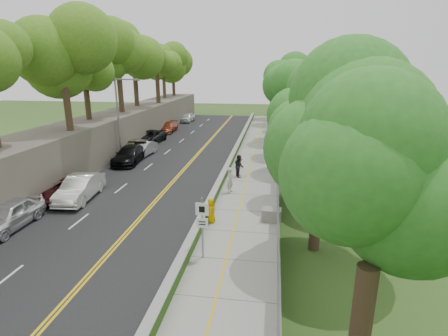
{
  "coord_description": "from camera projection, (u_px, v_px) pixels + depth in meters",
  "views": [
    {
      "loc": [
        4.23,
        -17.85,
        9.03
      ],
      "look_at": [
        0.5,
        8.0,
        1.4
      ],
      "focal_mm": 28.0,
      "sensor_mm": 36.0,
      "label": 1
    }
  ],
  "objects": [
    {
      "name": "jersey_barrier",
      "position": [
        232.0,
        159.0,
        34.2
      ],
      "size": [
        0.42,
        66.0,
        0.6
      ],
      "primitive_type": "cube",
      "color": "#5BCF16",
      "rests_on": "ground"
    },
    {
      "name": "car_6",
      "position": [
        150.0,
        137.0,
        42.33
      ],
      "size": [
        2.8,
        5.56,
        1.51
      ],
      "primitive_type": "imported",
      "rotation": [
        0.0,
        0.0,
        -0.06
      ],
      "color": "black",
      "rests_on": "road"
    },
    {
      "name": "car_8",
      "position": [
        187.0,
        117.0,
        58.56
      ],
      "size": [
        1.92,
        4.42,
        1.48
      ],
      "primitive_type": "imported",
      "rotation": [
        0.0,
        0.0,
        -0.04
      ],
      "color": "white",
      "rests_on": "road"
    },
    {
      "name": "trees_embankment",
      "position": [
        94.0,
        50.0,
        33.16
      ],
      "size": [
        6.4,
        66.0,
        13.0
      ],
      "primitive_type": null,
      "color": "#548B21",
      "rests_on": "rock_embankment"
    },
    {
      "name": "ground",
      "position": [
        196.0,
        230.0,
        20.07
      ],
      "size": [
        140.0,
        140.0,
        0.0
      ],
      "primitive_type": "plane",
      "color": "#33511E",
      "rests_on": "ground"
    },
    {
      "name": "car_0",
      "position": [
        9.0,
        215.0,
        19.96
      ],
      "size": [
        1.93,
        4.7,
        1.59
      ],
      "primitive_type": "imported",
      "rotation": [
        0.0,
        0.0,
        0.01
      ],
      "color": "silver",
      "rests_on": "road"
    },
    {
      "name": "car_5",
      "position": [
        143.0,
        149.0,
        36.21
      ],
      "size": [
        1.92,
        4.48,
        1.44
      ],
      "primitive_type": "imported",
      "rotation": [
        0.0,
        0.0,
        -0.09
      ],
      "color": "#A5A7AB",
      "rests_on": "road"
    },
    {
      "name": "painter_1",
      "position": [
        230.0,
        180.0,
        25.57
      ],
      "size": [
        0.61,
        0.79,
        1.91
      ],
      "primitive_type": "imported",
      "rotation": [
        0.0,
        0.0,
        1.33
      ],
      "color": "beige",
      "rests_on": "sidewalk"
    },
    {
      "name": "car_7",
      "position": [
        168.0,
        127.0,
        49.4
      ],
      "size": [
        2.06,
        4.82,
        1.39
      ],
      "primitive_type": "imported",
      "rotation": [
        0.0,
        0.0,
        0.02
      ],
      "color": "#A04428",
      "rests_on": "road"
    },
    {
      "name": "streetlight",
      "position": [
        120.0,
        114.0,
        33.51
      ],
      "size": [
        2.52,
        0.22,
        8.0
      ],
      "color": "gray",
      "rests_on": "ground"
    },
    {
      "name": "car_4",
      "position": [
        133.0,
        146.0,
        37.22
      ],
      "size": [
        2.15,
        4.61,
        1.53
      ],
      "primitive_type": "imported",
      "rotation": [
        0.0,
        0.0,
        -0.08
      ],
      "color": "tan",
      "rests_on": "road"
    },
    {
      "name": "signpost",
      "position": [
        202.0,
        222.0,
        16.51
      ],
      "size": [
        0.62,
        0.09,
        3.1
      ],
      "color": "gray",
      "rests_on": "sidewalk"
    },
    {
      "name": "concrete_block",
      "position": [
        272.0,
        215.0,
        21.05
      ],
      "size": [
        1.18,
        0.92,
        0.75
      ],
      "primitive_type": "cube",
      "rotation": [
        0.0,
        0.0,
        -0.07
      ],
      "color": "slate",
      "rests_on": "sidewalk"
    },
    {
      "name": "car_1",
      "position": [
        80.0,
        188.0,
        24.31
      ],
      "size": [
        2.25,
        5.22,
        1.67
      ],
      "primitive_type": "imported",
      "rotation": [
        0.0,
        0.0,
        0.1
      ],
      "color": "white",
      "rests_on": "road"
    },
    {
      "name": "construction_barrel",
      "position": [
        269.0,
        150.0,
        37.05
      ],
      "size": [
        0.52,
        0.52,
        0.86
      ],
      "primitive_type": "cylinder",
      "color": "orange",
      "rests_on": "sidewalk"
    },
    {
      "name": "car_3",
      "position": [
        129.0,
        155.0,
        33.64
      ],
      "size": [
        2.62,
        5.63,
        1.59
      ],
      "primitive_type": "imported",
      "rotation": [
        0.0,
        0.0,
        0.07
      ],
      "color": "black",
      "rests_on": "road"
    },
    {
      "name": "painter_2",
      "position": [
        239.0,
        166.0,
        29.3
      ],
      "size": [
        1.03,
        1.13,
        1.88
      ],
      "primitive_type": "imported",
      "rotation": [
        0.0,
        0.0,
        2.0
      ],
      "color": "black",
      "rests_on": "sidewalk"
    },
    {
      "name": "painter_3",
      "position": [
        239.0,
        167.0,
        29.54
      ],
      "size": [
        0.99,
        1.21,
        1.63
      ],
      "primitive_type": "imported",
      "rotation": [
        0.0,
        0.0,
        1.14
      ],
      "color": "brown",
      "rests_on": "sidewalk"
    },
    {
      "name": "chainlink_fence",
      "position": [
        277.0,
        153.0,
        33.4
      ],
      "size": [
        0.04,
        66.0,
        2.0
      ],
      "primitive_type": "cube",
      "color": "slate",
      "rests_on": "ground"
    },
    {
      "name": "painter_0",
      "position": [
        211.0,
        210.0,
        20.69
      ],
      "size": [
        0.5,
        0.75,
        1.53
      ],
      "primitive_type": "imported",
      "rotation": [
        0.0,
        0.0,
        1.55
      ],
      "color": "#D59D00",
      "rests_on": "sidewalk"
    },
    {
      "name": "road",
      "position": [
        176.0,
        160.0,
        35.06
      ],
      "size": [
        11.2,
        66.0,
        0.04
      ],
      "primitive_type": "cube",
      "color": "black",
      "rests_on": "ground"
    },
    {
      "name": "car_2",
      "position": [
        69.0,
        189.0,
        24.64
      ],
      "size": [
        2.44,
        5.02,
        1.37
      ],
      "primitive_type": "imported",
      "rotation": [
        0.0,
        0.0,
        0.03
      ],
      "color": "#541C23",
      "rests_on": "road"
    },
    {
      "name": "person_far",
      "position": [
        273.0,
        135.0,
        42.58
      ],
      "size": [
        1.18,
        0.64,
        1.91
      ],
      "primitive_type": "imported",
      "rotation": [
        0.0,
        0.0,
        3.3
      ],
      "color": "black",
      "rests_on": "sidewalk"
    },
    {
      "name": "trees_fenceside",
      "position": [
        306.0,
        90.0,
        31.4
      ],
      "size": [
        7.0,
        66.0,
        14.0
      ],
      "primitive_type": null,
      "color": "#39892B",
      "rests_on": "ground"
    },
    {
      "name": "sidewalk",
      "position": [
        255.0,
        162.0,
        33.96
      ],
      "size": [
        4.2,
        66.0,
        0.05
      ],
      "primitive_type": "cube",
      "color": "gray",
      "rests_on": "ground"
    },
    {
      "name": "rock_embankment",
      "position": [
        98.0,
        138.0,
        35.61
      ],
      "size": [
        5.0,
        66.0,
        4.0
      ],
      "primitive_type": "cube",
      "color": "#595147",
      "rests_on": "ground"
    }
  ]
}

